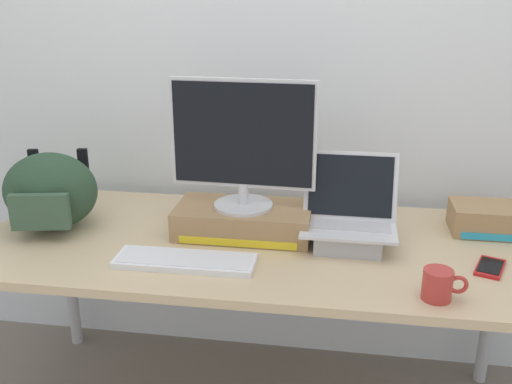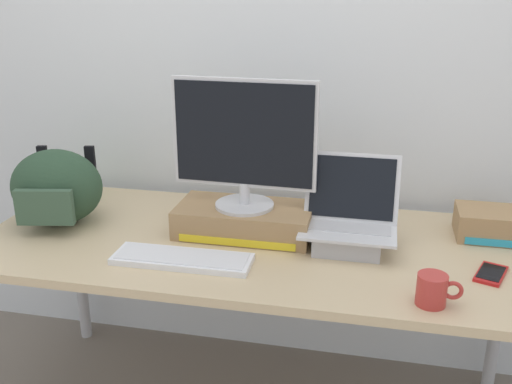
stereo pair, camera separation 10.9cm
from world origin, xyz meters
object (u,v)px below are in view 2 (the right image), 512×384
at_px(desktop_monitor, 244,143).
at_px(open_laptop, 349,230).
at_px(external_keyboard, 182,259).
at_px(messenger_backpack, 57,187).
at_px(toner_box_cyan, 504,225).
at_px(toner_box_yellow, 245,220).
at_px(cell_phone, 491,274).
at_px(coffee_mug, 433,290).
at_px(plush_toy, 81,184).

bearing_deg(desktop_monitor, open_laptop, -3.99).
bearing_deg(open_laptop, external_keyboard, -155.42).
bearing_deg(messenger_backpack, desktop_monitor, -6.92).
relative_size(desktop_monitor, toner_box_cyan, 1.57).
bearing_deg(toner_box_yellow, cell_phone, -10.78).
relative_size(external_keyboard, cell_phone, 2.79).
distance_m(external_keyboard, coffee_mug, 0.77).
distance_m(messenger_backpack, toner_box_cyan, 1.61).
bearing_deg(toner_box_yellow, coffee_mug, -30.79).
bearing_deg(plush_toy, coffee_mug, -23.47).
relative_size(coffee_mug, cell_phone, 0.78).
bearing_deg(toner_box_cyan, toner_box_yellow, -170.51).
relative_size(external_keyboard, plush_toy, 4.25).
relative_size(cell_phone, toner_box_cyan, 0.50).
distance_m(coffee_mug, plush_toy, 1.50).
xyz_separation_m(external_keyboard, cell_phone, (0.95, 0.11, -0.01)).
distance_m(cell_phone, toner_box_cyan, 0.32).
xyz_separation_m(cell_phone, plush_toy, (-1.57, 0.38, 0.05)).
xyz_separation_m(messenger_backpack, cell_phone, (1.51, -0.10, -0.13)).
xyz_separation_m(toner_box_yellow, desktop_monitor, (-0.00, -0.00, 0.28)).
bearing_deg(external_keyboard, messenger_backpack, 158.07).
relative_size(toner_box_yellow, desktop_monitor, 0.95).
xyz_separation_m(desktop_monitor, coffee_mug, (0.62, -0.37, -0.29)).
xyz_separation_m(toner_box_yellow, open_laptop, (0.37, -0.04, 0.01)).
xyz_separation_m(plush_toy, toner_box_cyan, (1.65, -0.08, -0.00)).
height_order(desktop_monitor, messenger_backpack, desktop_monitor).
relative_size(toner_box_yellow, open_laptop, 1.50).
bearing_deg(coffee_mug, open_laptop, 127.35).
xyz_separation_m(toner_box_yellow, external_keyboard, (-0.14, -0.27, -0.04)).
xyz_separation_m(open_laptop, cell_phone, (0.44, -0.12, -0.06)).
relative_size(toner_box_yellow, plush_toy, 4.51).
relative_size(open_laptop, messenger_backpack, 0.85).
height_order(external_keyboard, plush_toy, plush_toy).
bearing_deg(toner_box_yellow, open_laptop, -6.05).
distance_m(toner_box_yellow, cell_phone, 0.83).
bearing_deg(external_keyboard, open_laptop, 23.62).
height_order(external_keyboard, messenger_backpack, messenger_backpack).
height_order(cell_phone, toner_box_cyan, toner_box_cyan).
height_order(open_laptop, messenger_backpack, open_laptop).
bearing_deg(messenger_backpack, toner_box_yellow, -6.83).
relative_size(open_laptop, cell_phone, 1.98).
bearing_deg(cell_phone, plush_toy, -173.09).
height_order(open_laptop, toner_box_cyan, open_laptop).
height_order(messenger_backpack, coffee_mug, messenger_backpack).
bearing_deg(plush_toy, toner_box_yellow, -16.75).
distance_m(coffee_mug, toner_box_cyan, 0.59).
distance_m(open_laptop, messenger_backpack, 1.07).
xyz_separation_m(toner_box_yellow, messenger_backpack, (-0.70, -0.05, 0.09)).
bearing_deg(external_keyboard, toner_box_yellow, 61.57).
bearing_deg(toner_box_yellow, desktop_monitor, -92.59).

